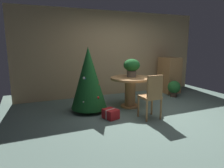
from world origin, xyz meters
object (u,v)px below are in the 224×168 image
object	(u,v)px
flower_vase	(132,66)
potted_plant	(174,88)
holiday_tree	(89,78)
gift_box_red	(111,114)
round_dining_table	(130,87)
wooden_chair_near	(152,95)
wooden_cabinet	(169,75)

from	to	relation	value
flower_vase	potted_plant	distance (m)	1.85
holiday_tree	gift_box_red	distance (m)	1.02
round_dining_table	potted_plant	distance (m)	1.78
gift_box_red	round_dining_table	bearing A→B (deg)	36.25
holiday_tree	potted_plant	xyz separation A→B (m)	(2.81, 0.27, -0.53)
wooden_chair_near	potted_plant	distance (m)	2.19
holiday_tree	round_dining_table	bearing A→B (deg)	-4.73
flower_vase	wooden_cabinet	size ratio (longest dim) A/B	0.39
round_dining_table	wooden_chair_near	size ratio (longest dim) A/B	1.03
holiday_tree	wooden_cabinet	distance (m)	3.19
wooden_chair_near	round_dining_table	bearing A→B (deg)	90.00
gift_box_red	potted_plant	bearing A→B (deg)	20.40
wooden_cabinet	wooden_chair_near	bearing A→B (deg)	-136.29
potted_plant	gift_box_red	bearing A→B (deg)	-159.60
flower_vase	wooden_chair_near	distance (m)	1.15
round_dining_table	gift_box_red	bearing A→B (deg)	-143.75
holiday_tree	wooden_chair_near	bearing A→B (deg)	-44.44
gift_box_red	potted_plant	size ratio (longest dim) A/B	0.76
holiday_tree	flower_vase	bearing A→B (deg)	-1.12
round_dining_table	flower_vase	bearing A→B (deg)	44.22
holiday_tree	gift_box_red	bearing A→B (deg)	-67.29
wooden_chair_near	gift_box_red	world-z (taller)	wooden_chair_near
round_dining_table	wooden_chair_near	distance (m)	0.97
wooden_chair_near	potted_plant	bearing A→B (deg)	37.41
round_dining_table	flower_vase	distance (m)	0.53
round_dining_table	wooden_chair_near	bearing A→B (deg)	-90.00
round_dining_table	wooden_chair_near	xyz separation A→B (m)	(0.00, -0.97, 0.02)
round_dining_table	gift_box_red	size ratio (longest dim) A/B	2.65
round_dining_table	holiday_tree	xyz separation A→B (m)	(-1.08, 0.09, 0.29)
flower_vase	holiday_tree	distance (m)	1.17
round_dining_table	flower_vase	xyz separation A→B (m)	(0.07, 0.07, 0.52)
wooden_chair_near	gift_box_red	bearing A→B (deg)	154.26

